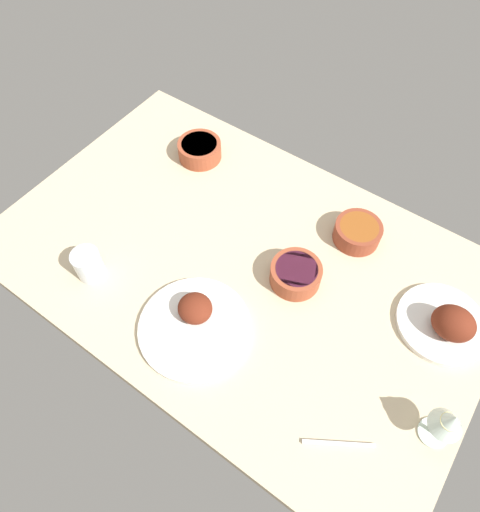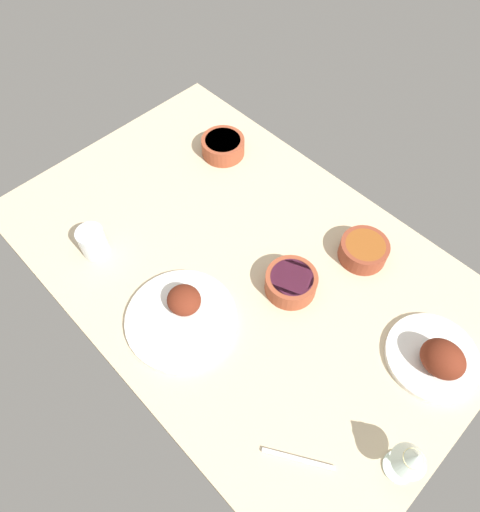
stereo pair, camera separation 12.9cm
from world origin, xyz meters
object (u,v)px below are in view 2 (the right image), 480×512
Objects in this scene: bowl_soup at (364,250)px; fork_loose at (298,459)px; plate_near_viewer at (182,314)px; bowl_onions at (291,282)px; bowl_potatoes at (223,146)px; water_tumbler at (93,242)px; plate_far_side at (437,358)px; wine_glass at (412,459)px.

bowl_soup is 0.83× the size of fork_loose.
plate_near_viewer is 2.08× the size of bowl_onions.
bowl_potatoes is 0.87× the size of fork_loose.
water_tumbler reaches higher than plate_near_viewer.
bowl_onions is at bearing 62.64° from plate_near_viewer.
bowl_potatoes is (-51.44, 22.78, -0.02)cm from bowl_onions.
plate_far_side reaches higher than bowl_potatoes.
plate_far_side is 42.06cm from fork_loose.
bowl_soup is at bearing -0.06° from bowl_potatoes.
bowl_soup is at bearing 44.39° from water_tumbler.
bowl_onions is 1.59× the size of water_tumbler.
bowl_soup is 1.54× the size of water_tumbler.
bowl_potatoes is at bearing 93.88° from water_tumbler.
fork_loose is (44.88, -4.24, -1.41)cm from plate_near_viewer.
bowl_potatoes is 98.53cm from fork_loose.
bowl_soup is 56.64cm from wine_glass.
bowl_potatoes is 1.61× the size of water_tumbler.
bowl_potatoes is at bearing 171.88° from plate_far_side.
water_tumbler is at bearing -173.10° from plate_near_viewer.
bowl_soup is 23.83cm from bowl_onions.
wine_glass is (61.47, 10.51, 8.11)cm from plate_near_viewer.
plate_far_side is 1.67× the size of wine_glass.
bowl_soup is at bearing 135.76° from wine_glass.
bowl_potatoes is (-58.65, 0.06, 0.07)cm from bowl_soup.
wine_glass is at bearing -19.17° from bowl_onions.
plate_far_side is 1.63× the size of bowl_potatoes.
bowl_soup is at bearing 72.40° from bowl_onions.
bowl_soup is 58.65cm from bowl_potatoes.
bowl_potatoes reaches higher than bowl_soup.
fork_loose is at bearing -0.11° from water_tumbler.
fork_loose is (82.34, -54.04, -2.82)cm from bowl_potatoes.
bowl_soup is at bearing 81.67° from fork_loose.
plate_near_viewer is 1.79× the size of fork_loose.
plate_near_viewer is at bearing -113.07° from bowl_soup.
fork_loose is at bearing -33.28° from bowl_potatoes.
plate_far_side is at bearing -8.12° from bowl_potatoes.
plate_far_side is at bearing 46.18° from fork_loose.
plate_far_side reaches higher than plate_near_viewer.
wine_glass is at bearing 8.71° from water_tumbler.
wine_glass is 96.55cm from water_tumbler.
water_tumbler is (-95.28, -14.60, -5.47)cm from wine_glass.
plate_far_side is 64.94cm from plate_near_viewer.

